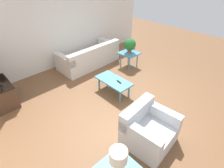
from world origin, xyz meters
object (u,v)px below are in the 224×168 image
Objects in this scene: tv_stand_chest at (1,93)px; potted_plant at (130,45)px; side_table_plant at (129,54)px; table_lamp at (118,158)px; armchair at (148,130)px; coffee_table at (114,82)px; sofa at (90,58)px.

potted_plant reaches higher than tv_stand_chest.
tv_stand_chest is (0.86, 3.84, -0.12)m from side_table_plant.
side_table_plant is 4.17m from table_lamp.
tv_stand_chest is 1.96× the size of table_lamp.
armchair reaches higher than coffee_table.
potted_plant reaches higher than table_lamp.
table_lamp reaches higher than sofa.
table_lamp is (-2.64, 3.21, 0.03)m from potted_plant.
coffee_table is 2.09× the size of potted_plant.
armchair is at bearing -76.63° from table_lamp.
table_lamp is at bearing -169.74° from tv_stand_chest.
armchair is 1.24m from table_lamp.
table_lamp is at bearing -171.44° from armchair.
sofa is 4.35m from table_lamp.
armchair reaches higher than tv_stand_chest.
tv_stand_chest reaches higher than coffee_table.
table_lamp is (-2.64, 3.21, 0.38)m from side_table_plant.
sofa is at bearing 66.07° from armchair.
coffee_table is at bearing -42.56° from table_lamp.
potted_plant is (-0.86, -3.84, 0.48)m from tv_stand_chest.
armchair is 3.22m from potted_plant.
potted_plant is at bearing 43.62° from armchair.
table_lamp is at bearing 56.43° from sofa.
potted_plant reaches higher than sofa.
coffee_table is at bearing 116.86° from potted_plant.
armchair is 1.77m from coffee_table.
sofa is at bearing -86.82° from tv_stand_chest.
table_lamp is at bearing 129.50° from side_table_plant.
side_table_plant is at bearing -50.50° from table_lamp.
sofa is 1.48m from potted_plant.
table_lamp reaches higher than tv_stand_chest.
coffee_table is (-1.76, 0.53, 0.07)m from sofa.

